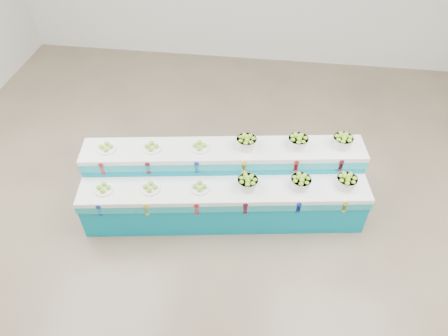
# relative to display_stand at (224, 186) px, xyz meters

# --- Properties ---
(ground) EXTENTS (10.00, 10.00, 0.00)m
(ground) POSITION_rel_display_stand_xyz_m (-0.14, -0.37, -0.51)
(ground) COLOR brown
(ground) RESTS_ON ground
(display_stand) EXTENTS (4.15, 1.64, 1.02)m
(display_stand) POSITION_rel_display_stand_xyz_m (0.00, 0.00, 0.00)
(display_stand) COLOR #058CAC
(display_stand) RESTS_ON ground
(plate_lower_left) EXTENTS (0.30, 0.30, 0.10)m
(plate_lower_left) POSITION_rel_display_stand_xyz_m (-1.59, -0.50, 0.26)
(plate_lower_left) COLOR white
(plate_lower_left) RESTS_ON display_stand
(plate_lower_mid) EXTENTS (0.30, 0.30, 0.10)m
(plate_lower_mid) POSITION_rel_display_stand_xyz_m (-0.96, -0.40, 0.26)
(plate_lower_mid) COLOR white
(plate_lower_mid) RESTS_ON display_stand
(plate_lower_right) EXTENTS (0.30, 0.30, 0.10)m
(plate_lower_right) POSITION_rel_display_stand_xyz_m (-0.30, -0.30, 0.26)
(plate_lower_right) COLOR white
(plate_lower_right) RESTS_ON display_stand
(basket_lower_left) EXTENTS (0.32, 0.32, 0.21)m
(basket_lower_left) POSITION_rel_display_stand_xyz_m (0.35, -0.20, 0.31)
(basket_lower_left) COLOR silver
(basket_lower_left) RESTS_ON display_stand
(basket_lower_mid) EXTENTS (0.32, 0.32, 0.21)m
(basket_lower_mid) POSITION_rel_display_stand_xyz_m (1.07, -0.09, 0.31)
(basket_lower_mid) COLOR silver
(basket_lower_mid) RESTS_ON display_stand
(basket_lower_right) EXTENTS (0.32, 0.32, 0.21)m
(basket_lower_right) POSITION_rel_display_stand_xyz_m (1.69, 0.00, 0.31)
(basket_lower_right) COLOR silver
(basket_lower_right) RESTS_ON display_stand
(plate_upper_left) EXTENTS (0.30, 0.30, 0.10)m
(plate_upper_left) POSITION_rel_display_stand_xyz_m (-1.67, -0.00, 0.56)
(plate_upper_left) COLOR white
(plate_upper_left) RESTS_ON display_stand
(plate_upper_mid) EXTENTS (0.30, 0.30, 0.10)m
(plate_upper_mid) POSITION_rel_display_stand_xyz_m (-1.04, 0.10, 0.56)
(plate_upper_mid) COLOR white
(plate_upper_mid) RESTS_ON display_stand
(plate_upper_right) EXTENTS (0.30, 0.30, 0.10)m
(plate_upper_right) POSITION_rel_display_stand_xyz_m (-0.37, 0.20, 0.56)
(plate_upper_right) COLOR white
(plate_upper_right) RESTS_ON display_stand
(basket_upper_left) EXTENTS (0.32, 0.32, 0.21)m
(basket_upper_left) POSITION_rel_display_stand_xyz_m (0.28, 0.30, 0.61)
(basket_upper_left) COLOR silver
(basket_upper_left) RESTS_ON display_stand
(basket_upper_mid) EXTENTS (0.32, 0.32, 0.21)m
(basket_upper_mid) POSITION_rel_display_stand_xyz_m (0.99, 0.40, 0.61)
(basket_upper_mid) COLOR silver
(basket_upper_mid) RESTS_ON display_stand
(basket_upper_right) EXTENTS (0.32, 0.32, 0.21)m
(basket_upper_right) POSITION_rel_display_stand_xyz_m (1.61, 0.50, 0.61)
(basket_upper_right) COLOR silver
(basket_upper_right) RESTS_ON display_stand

